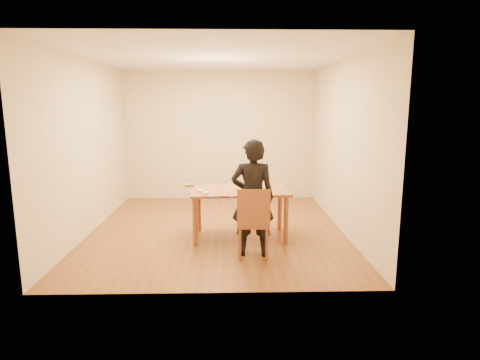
{
  "coord_description": "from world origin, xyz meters",
  "views": [
    {
      "loc": [
        0.21,
        -6.27,
        1.99
      ],
      "look_at": [
        0.36,
        -0.46,
        0.9
      ],
      "focal_mm": 30.0,
      "sensor_mm": 36.0,
      "label": 1
    }
  ],
  "objects_px": {
    "dining_chair": "(253,224)",
    "person": "(253,198)",
    "dining_table": "(240,191)",
    "cake": "(252,185)",
    "cake_plate": "(252,188)"
  },
  "relations": [
    {
      "from": "dining_chair",
      "to": "person",
      "type": "xyz_separation_m",
      "value": [
        0.0,
        0.04,
        0.33
      ]
    },
    {
      "from": "dining_table",
      "to": "cake_plate",
      "type": "xyz_separation_m",
      "value": [
        0.18,
        0.03,
        0.03
      ]
    },
    {
      "from": "dining_table",
      "to": "person",
      "type": "distance_m",
      "value": 0.75
    },
    {
      "from": "dining_table",
      "to": "cake_plate",
      "type": "height_order",
      "value": "cake_plate"
    },
    {
      "from": "dining_chair",
      "to": "cake_plate",
      "type": "bearing_deg",
      "value": 91.15
    },
    {
      "from": "dining_chair",
      "to": "dining_table",
      "type": "bearing_deg",
      "value": 104.52
    },
    {
      "from": "dining_table",
      "to": "dining_chair",
      "type": "bearing_deg",
      "value": -81.98
    },
    {
      "from": "dining_chair",
      "to": "person",
      "type": "distance_m",
      "value": 0.34
    },
    {
      "from": "dining_table",
      "to": "person",
      "type": "bearing_deg",
      "value": -81.32
    },
    {
      "from": "dining_table",
      "to": "cake",
      "type": "xyz_separation_m",
      "value": [
        0.18,
        0.03,
        0.07
      ]
    },
    {
      "from": "cake",
      "to": "person",
      "type": "relative_size",
      "value": 0.13
    },
    {
      "from": "cake_plate",
      "to": "person",
      "type": "height_order",
      "value": "person"
    },
    {
      "from": "cake",
      "to": "person",
      "type": "height_order",
      "value": "person"
    },
    {
      "from": "cake",
      "to": "dining_table",
      "type": "bearing_deg",
      "value": -169.66
    },
    {
      "from": "cake_plate",
      "to": "person",
      "type": "distance_m",
      "value": 0.76
    }
  ]
}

